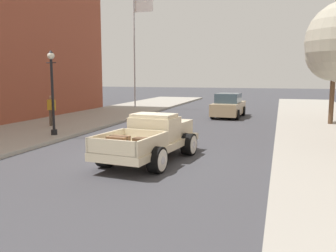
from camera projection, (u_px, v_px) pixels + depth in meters
ground_plane at (144, 155)px, 13.42m from camera, size 140.00×140.00×0.00m
hotrod_truck_cream at (153, 138)px, 12.70m from camera, size 2.56×5.07×1.58m
car_background_tan at (228, 106)px, 25.33m from camera, size 2.03×4.38×1.65m
pedestrian_sidewalk_left at (52, 109)px, 19.97m from camera, size 0.53×0.22×1.65m
street_lamp_near at (52, 86)px, 16.75m from camera, size 0.50×0.32×3.85m
flagpole at (137, 40)px, 30.62m from camera, size 1.74×0.16×9.16m
street_tree_second at (335, 53)px, 20.33m from camera, size 3.11×3.11×5.52m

